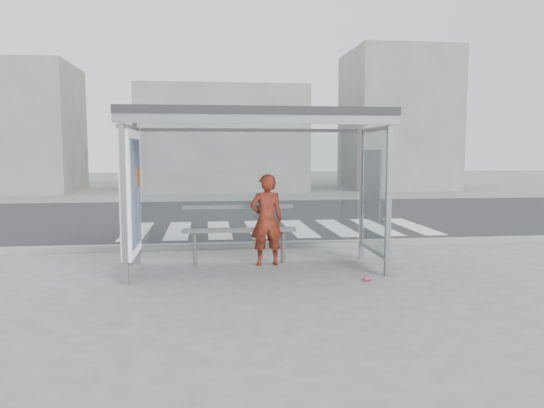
{
  "coord_description": "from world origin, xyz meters",
  "views": [
    {
      "loc": [
        -0.8,
        -8.58,
        1.97
      ],
      "look_at": [
        0.29,
        0.2,
        1.07
      ],
      "focal_mm": 35.0,
      "sensor_mm": 36.0,
      "label": 1
    }
  ],
  "objects_px": {
    "bus_shelter": "(233,150)",
    "bench": "(239,230)",
    "soda_can": "(367,279)",
    "person": "(267,220)"
  },
  "relations": [
    {
      "from": "bench",
      "to": "soda_can",
      "type": "xyz_separation_m",
      "value": [
        1.84,
        -1.48,
        -0.56
      ]
    },
    {
      "from": "person",
      "to": "bench",
      "type": "height_order",
      "value": "person"
    },
    {
      "from": "bus_shelter",
      "to": "bench",
      "type": "relative_size",
      "value": 2.16
    },
    {
      "from": "bus_shelter",
      "to": "person",
      "type": "relative_size",
      "value": 2.71
    },
    {
      "from": "person",
      "to": "soda_can",
      "type": "height_order",
      "value": "person"
    },
    {
      "from": "bus_shelter",
      "to": "person",
      "type": "xyz_separation_m",
      "value": [
        0.59,
        0.28,
        -1.2
      ]
    },
    {
      "from": "soda_can",
      "to": "person",
      "type": "bearing_deg",
      "value": 136.12
    },
    {
      "from": "bus_shelter",
      "to": "soda_can",
      "type": "distance_m",
      "value": 2.96
    },
    {
      "from": "person",
      "to": "soda_can",
      "type": "xyz_separation_m",
      "value": [
        1.38,
        -1.33,
        -0.75
      ]
    },
    {
      "from": "bus_shelter",
      "to": "soda_can",
      "type": "bearing_deg",
      "value": -27.94
    }
  ]
}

